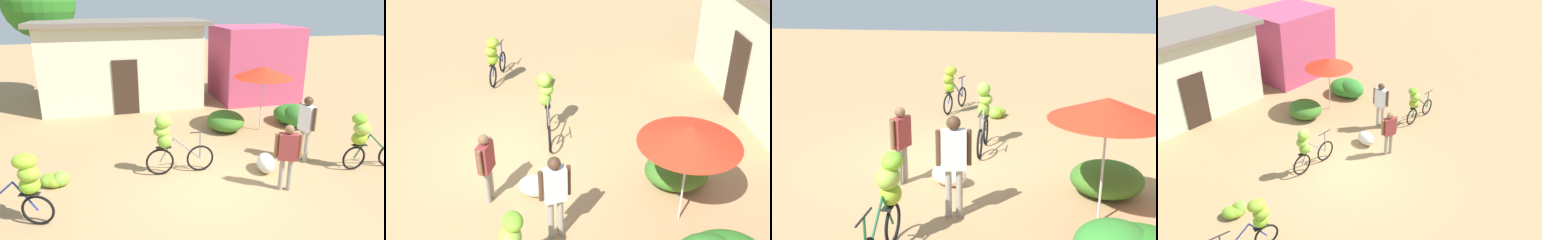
# 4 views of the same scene
# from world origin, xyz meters

# --- Properties ---
(ground_plane) EXTENTS (60.00, 60.00, 0.00)m
(ground_plane) POSITION_xyz_m (0.00, 0.00, 0.00)
(ground_plane) COLOR tan
(hedge_bush_front_left) EXTENTS (1.20, 1.33, 0.63)m
(hedge_bush_front_left) POSITION_xyz_m (1.46, 3.42, 0.32)
(hedge_bush_front_left) COLOR #3B7123
(hedge_bush_front_left) RESTS_ON ground
(market_umbrella) EXTENTS (1.82, 1.82, 2.09)m
(market_umbrella) POSITION_xyz_m (2.54, 3.14, 1.91)
(market_umbrella) COLOR beige
(market_umbrella) RESTS_ON ground
(bicycle_leftmost) EXTENTS (1.65, 0.59, 1.44)m
(bicycle_leftmost) POSITION_xyz_m (-3.79, -0.39, 0.88)
(bicycle_leftmost) COLOR black
(bicycle_leftmost) RESTS_ON ground
(bicycle_near_pile) EXTENTS (1.67, 0.41, 1.54)m
(bicycle_near_pile) POSITION_xyz_m (-0.86, 0.90, 0.90)
(bicycle_near_pile) COLOR black
(bicycle_near_pile) RESTS_ON ground
(bicycle_center_loaded) EXTENTS (1.63, 0.44, 1.45)m
(bicycle_center_loaded) POSITION_xyz_m (3.79, 0.02, 0.88)
(bicycle_center_loaded) COLOR black
(bicycle_center_loaded) RESTS_ON ground
(banana_pile_on_ground) EXTENTS (0.82, 0.65, 0.33)m
(banana_pile_on_ground) POSITION_xyz_m (-3.45, 1.00, 0.15)
(banana_pile_on_ground) COLOR #8EB12C
(banana_pile_on_ground) RESTS_ON ground
(produce_sack) EXTENTS (0.62, 0.80, 0.44)m
(produce_sack) POSITION_xyz_m (1.47, 0.48, 0.22)
(produce_sack) COLOR silver
(produce_sack) RESTS_ON ground
(person_vendor) EXTENTS (0.28, 0.57, 1.74)m
(person_vendor) POSITION_xyz_m (2.67, 0.78, 1.07)
(person_vendor) COLOR gray
(person_vendor) RESTS_ON ground
(person_bystander) EXTENTS (0.54, 0.33, 1.53)m
(person_bystander) POSITION_xyz_m (1.49, -0.43, 0.93)
(person_bystander) COLOR gray
(person_bystander) RESTS_ON ground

